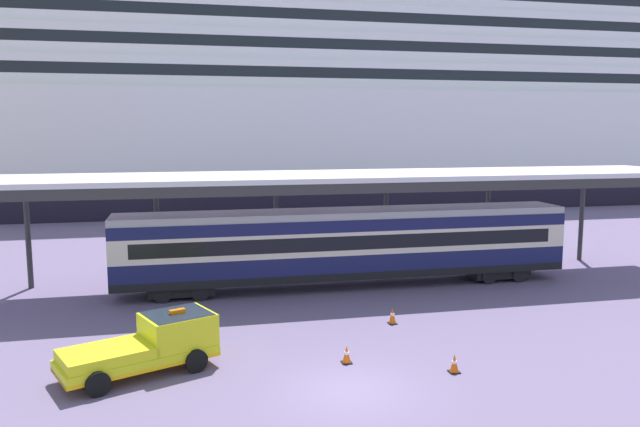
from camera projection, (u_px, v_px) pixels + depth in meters
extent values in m
plane|color=slate|center=(351.00, 390.00, 19.82)|extent=(400.00, 400.00, 0.00)
cube|color=black|center=(381.00, 181.00, 76.51)|extent=(165.82, 29.54, 3.64)
cube|color=white|center=(381.00, 132.00, 75.68)|extent=(165.82, 29.54, 8.49)
cube|color=white|center=(382.00, 85.00, 74.91)|extent=(152.56, 27.18, 2.80)
cube|color=black|center=(424.00, 75.00, 61.80)|extent=(145.92, 0.12, 1.01)
cube|color=white|center=(382.00, 62.00, 74.53)|extent=(146.45, 26.09, 2.80)
cube|color=black|center=(423.00, 47.00, 61.94)|extent=(140.09, 0.12, 1.01)
cube|color=white|center=(382.00, 38.00, 74.15)|extent=(140.35, 25.01, 2.80)
cube|color=black|center=(421.00, 19.00, 62.08)|extent=(134.25, 0.12, 1.01)
cube|color=white|center=(383.00, 14.00, 73.77)|extent=(134.25, 23.92, 2.80)
cube|color=silver|center=(345.00, 176.00, 32.56)|extent=(39.11, 6.39, 0.25)
cube|color=#2C2C2C|center=(361.00, 188.00, 29.62)|extent=(39.11, 0.20, 0.50)
cylinder|color=#2C2C2C|center=(28.00, 234.00, 32.17)|extent=(0.28, 0.28, 5.73)
cylinder|color=#2C2C2C|center=(157.00, 230.00, 33.57)|extent=(0.28, 0.28, 5.73)
cylinder|color=#2C2C2C|center=(276.00, 226.00, 34.97)|extent=(0.28, 0.28, 5.73)
cylinder|color=#2C2C2C|center=(386.00, 222.00, 36.37)|extent=(0.28, 0.28, 5.73)
cylinder|color=#2C2C2C|center=(487.00, 219.00, 37.77)|extent=(0.28, 0.28, 5.73)
cylinder|color=#2C2C2C|center=(582.00, 215.00, 39.17)|extent=(0.28, 0.28, 5.73)
cube|color=black|center=(346.00, 271.00, 32.76)|extent=(23.78, 2.80, 0.40)
cube|color=#141947|center=(347.00, 259.00, 32.67)|extent=(23.78, 2.80, 0.90)
cube|color=beige|center=(347.00, 239.00, 32.53)|extent=(23.78, 2.80, 1.20)
cube|color=black|center=(354.00, 243.00, 31.20)|extent=(21.87, 0.08, 0.72)
cube|color=#141947|center=(347.00, 222.00, 32.41)|extent=(23.78, 2.80, 0.60)
cube|color=#AAAAAA|center=(347.00, 213.00, 32.34)|extent=(23.78, 2.69, 0.36)
cube|color=black|center=(181.00, 287.00, 30.98)|extent=(3.20, 2.35, 0.50)
cylinder|color=black|center=(162.00, 295.00, 29.65)|extent=(0.84, 0.12, 0.84)
cylinder|color=black|center=(200.00, 293.00, 30.04)|extent=(0.84, 0.12, 0.84)
cube|color=black|center=(494.00, 270.00, 34.66)|extent=(3.20, 2.35, 0.50)
cylinder|color=black|center=(489.00, 276.00, 33.33)|extent=(0.84, 0.12, 0.84)
cylinder|color=black|center=(520.00, 275.00, 33.72)|extent=(0.84, 0.12, 0.84)
cube|color=yellow|center=(138.00, 358.00, 21.09)|extent=(5.57, 3.90, 0.36)
cube|color=#F2B20C|center=(138.00, 361.00, 21.10)|extent=(5.57, 3.92, 0.12)
cube|color=yellow|center=(178.00, 329.00, 21.83)|extent=(2.86, 2.67, 1.10)
cube|color=#19232D|center=(178.00, 319.00, 21.79)|extent=(2.64, 2.51, 0.44)
cube|color=orange|center=(177.00, 312.00, 21.75)|extent=(0.59, 0.41, 0.16)
cube|color=yellow|center=(107.00, 354.00, 20.43)|extent=(3.43, 2.92, 0.36)
cylinder|color=black|center=(173.00, 344.00, 22.88)|extent=(0.83, 0.55, 0.80)
cylinder|color=black|center=(196.00, 361.00, 21.28)|extent=(0.83, 0.55, 0.80)
cylinder|color=black|center=(80.00, 364.00, 20.95)|extent=(0.83, 0.55, 0.80)
cylinder|color=black|center=(98.00, 384.00, 19.34)|extent=(0.83, 0.55, 0.80)
cube|color=black|center=(347.00, 362.00, 22.13)|extent=(0.36, 0.36, 0.04)
cone|color=#EA590F|center=(347.00, 354.00, 22.09)|extent=(0.30, 0.30, 0.61)
cylinder|color=white|center=(347.00, 353.00, 22.08)|extent=(0.17, 0.17, 0.08)
cube|color=black|center=(392.00, 323.00, 26.59)|extent=(0.36, 0.36, 0.04)
cone|color=#EA590F|center=(392.00, 315.00, 26.54)|extent=(0.30, 0.30, 0.68)
cylinder|color=white|center=(392.00, 314.00, 26.53)|extent=(0.17, 0.17, 0.10)
cube|color=black|center=(454.00, 372.00, 21.27)|extent=(0.36, 0.36, 0.04)
cone|color=#EA590F|center=(454.00, 363.00, 21.23)|extent=(0.30, 0.30, 0.62)
cylinder|color=white|center=(454.00, 362.00, 21.22)|extent=(0.17, 0.17, 0.09)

